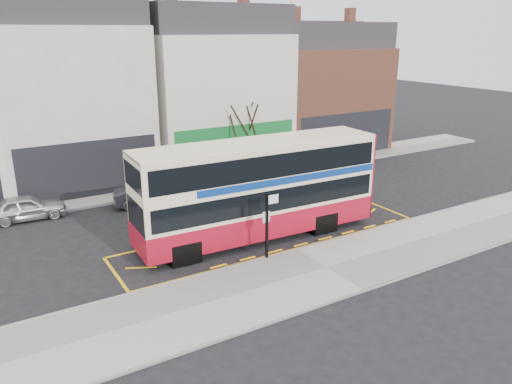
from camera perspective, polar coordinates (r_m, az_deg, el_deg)
ground at (r=21.15m, az=4.10°, el=-6.52°), size 120.00×120.00×0.00m
pavement at (r=19.48m, az=8.03°, el=-8.69°), size 40.00×4.00×0.15m
kerb at (r=20.84m, az=4.70°, el=-6.70°), size 40.00×0.15×0.15m
far_pavement at (r=30.19m, az=-7.95°, el=1.12°), size 50.00×3.00×0.15m
road_markings at (r=22.36m, az=1.74°, el=-5.06°), size 14.00×3.40×0.01m
terrace_left at (r=31.36m, az=-20.80°, el=10.58°), size 8.00×8.01×11.80m
terrace_green_shop at (r=34.18m, az=-5.55°, el=11.75°), size 9.00×8.01×11.30m
terrace_right at (r=38.96m, az=6.73°, el=11.74°), size 9.00×8.01×10.30m
double_decker_bus at (r=21.53m, az=0.32°, el=0.45°), size 10.90×2.91×4.32m
bus_stop_post at (r=19.41m, az=1.41°, el=-3.08°), size 0.66×0.12×2.68m
car_silver at (r=26.49m, az=-24.80°, el=-1.62°), size 3.70×1.66×1.23m
car_grey at (r=26.53m, az=-11.97°, el=-0.27°), size 3.97×2.37×1.23m
car_white at (r=32.35m, az=7.67°, el=3.41°), size 4.81×2.10×1.38m
street_tree_right at (r=30.68m, az=-1.56°, el=8.99°), size 2.68×2.68×5.79m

